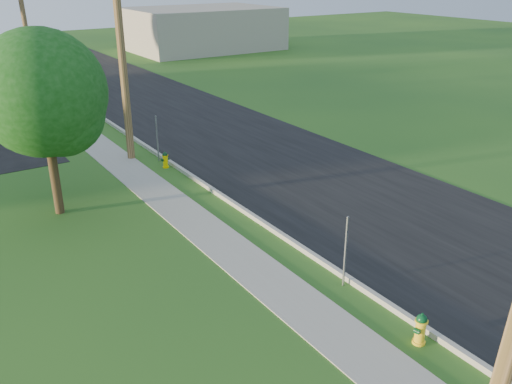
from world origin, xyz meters
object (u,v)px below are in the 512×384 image
Objects in this scene: utility_pole_mid at (121,42)px; hydrant_far at (81,108)px; tree_verge at (47,98)px; hydrant_near at (421,329)px; utility_pole_far at (23,15)px; hydrant_mid at (165,160)px.

hydrant_far is at bearing 86.58° from utility_pole_mid.
hydrant_near is at bearing -67.58° from tree_verge.
hydrant_mid is at bearing -87.83° from utility_pole_far.
hydrant_near is at bearing -87.56° from utility_pole_mid.
utility_pole_far reaches higher than hydrant_near.
hydrant_mid is (4.80, 2.18, -3.61)m from tree_verge.
tree_verge is (-4.05, -22.10, -0.85)m from utility_pole_far.
tree_verge is at bearing -100.38° from utility_pole_far.
utility_pole_mid is at bearing 92.44° from hydrant_near.
utility_pole_mid is 10.03m from hydrant_far.
hydrant_mid is 10.82m from hydrant_far.
utility_pole_mid is 5.85m from tree_verge.
utility_pole_mid is 13.93× the size of hydrant_mid.
hydrant_near is 1.12× the size of hydrant_mid.
hydrant_far is at bearing 90.30° from hydrant_near.
tree_verge is 12.85m from hydrant_near.
tree_verge is 8.46× the size of hydrant_far.
hydrant_near is at bearing -90.39° from hydrant_mid.
utility_pole_far is at bearing 79.62° from tree_verge.
tree_verge reaches higher than hydrant_mid.
utility_pole_far is at bearing 90.00° from utility_pole_mid.
utility_pole_far is 13.51× the size of hydrant_mid.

